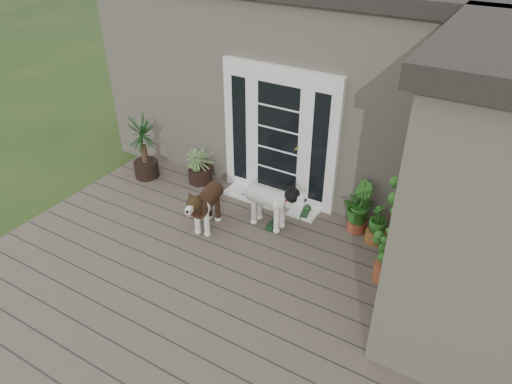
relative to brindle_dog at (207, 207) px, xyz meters
The scene contains 15 objects.
deck 1.24m from the brindle_dog, 54.29° to the right, with size 6.20×4.60×0.12m, color #6B5B4C.
house_main 3.54m from the brindle_dog, 78.33° to the left, with size 7.40×4.00×3.10m, color #665E54.
house_wing 3.74m from the brindle_dog, ahead, with size 1.60×2.40×3.10m, color #665E54.
door_unit 1.52m from the brindle_dog, 68.94° to the left, with size 1.90×0.14×2.15m, color white.
door_step 1.20m from the brindle_dog, 65.37° to the left, with size 1.60×0.40×0.05m, color white.
brindle_dog is the anchor object (origin of this frame).
white_dog 0.89m from the brindle_dog, 33.54° to the left, with size 0.37×0.87×0.72m, color white, non-canonical shape.
spider_plant 1.33m from the brindle_dog, 131.24° to the left, with size 0.67×0.67×0.71m, color #739159, non-canonical shape.
yucca 1.91m from the brindle_dog, 159.46° to the left, with size 0.78×0.78×1.14m, color black, non-canonical shape.
herb_a 2.16m from the brindle_dog, 29.13° to the left, with size 0.44×0.44×0.56m, color #265618.
herb_b 2.18m from the brindle_dog, 28.81° to the left, with size 0.38×0.38×0.57m, color #29601B.
herb_c 2.42m from the brindle_dog, 22.94° to the left, with size 0.31×0.31×0.48m, color #265418.
sapling 2.65m from the brindle_dog, ahead, with size 0.50×0.50×1.69m, color #2D631C, non-canonical shape.
clog_left 1.52m from the brindle_dog, 42.09° to the left, with size 0.15×0.33×0.10m, color #173919, non-canonical shape.
clog_right 1.00m from the brindle_dog, 30.59° to the left, with size 0.14×0.31×0.09m, color black, non-canonical shape.
Camera 1 is at (2.77, -3.09, 4.29)m, focal length 32.96 mm.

